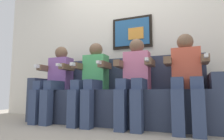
{
  "coord_description": "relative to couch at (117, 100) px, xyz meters",
  "views": [
    {
      "loc": [
        0.89,
        -2.11,
        0.42
      ],
      "look_at": [
        0.0,
        0.15,
        0.7
      ],
      "focal_mm": 30.71,
      "sensor_mm": 36.0,
      "label": 1
    }
  ],
  "objects": [
    {
      "name": "back_wall_assembly",
      "position": [
        0.0,
        0.44,
        0.99
      ],
      "size": [
        4.91,
        0.1,
        2.6
      ],
      "color": "silver",
      "rests_on": "ground_plane"
    },
    {
      "name": "couch",
      "position": [
        0.0,
        0.0,
        0.0
      ],
      "size": [
        2.51,
        0.58,
        0.9
      ],
      "color": "#333D56",
      "rests_on": "ground_plane"
    },
    {
      "name": "ground_plane",
      "position": [
        0.0,
        -0.33,
        -0.31
      ],
      "size": [
        6.39,
        6.39,
        0.0
      ],
      "primitive_type": "plane",
      "color": "#9E9384"
    },
    {
      "name": "person_rightmost",
      "position": [
        0.89,
        -0.17,
        0.29
      ],
      "size": [
        0.46,
        0.56,
        1.11
      ],
      "color": "#D8593F",
      "rests_on": "ground_plane"
    },
    {
      "name": "person_left_center",
      "position": [
        -0.3,
        -0.17,
        0.29
      ],
      "size": [
        0.46,
        0.56,
        1.11
      ],
      "color": "#4CB266",
      "rests_on": "ground_plane"
    },
    {
      "name": "person_leftmost",
      "position": [
        -0.89,
        -0.17,
        0.29
      ],
      "size": [
        0.46,
        0.56,
        1.11
      ],
      "color": "#8C59A5",
      "rests_on": "ground_plane"
    },
    {
      "name": "person_right_center",
      "position": [
        0.3,
        -0.17,
        0.29
      ],
      "size": [
        0.46,
        0.56,
        1.11
      ],
      "color": "pink",
      "rests_on": "ground_plane"
    }
  ]
}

